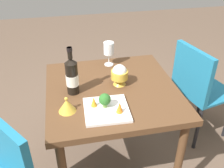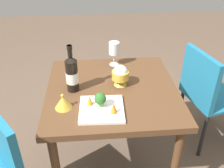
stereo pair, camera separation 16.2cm
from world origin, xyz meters
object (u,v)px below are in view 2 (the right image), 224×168
Objects in this scene: wine_bottle at (72,73)px; carrot_garnish_right at (114,108)px; chair_near_window at (205,90)px; carrot_garnish_left at (90,100)px; rice_bowl_lid at (63,102)px; broccoli_floret at (100,99)px; rice_bowl at (120,75)px; wine_glass at (114,49)px; serving_plate at (102,109)px.

wine_bottle reaches higher than carrot_garnish_right.
chair_near_window is 1.01m from carrot_garnish_left.
rice_bowl_lid is 1.17× the size of broccoli_floret.
broccoli_floret is (0.16, -0.21, -0.05)m from wine_bottle.
wine_bottle reaches higher than rice_bowl.
carrot_garnish_right is at bearing -95.47° from wine_glass.
wine_bottle is 3.06× the size of rice_bowl_lid.
carrot_garnish_left is at bearing -78.87° from chair_near_window.
broccoli_floret is at bearing 137.77° from carrot_garnish_right.
rice_bowl_lid is 1.54× the size of carrot_garnish_right.
serving_plate is 0.06m from broccoli_floret.
wine_glass is 3.02× the size of carrot_garnish_left.
rice_bowl_lid is (-1.04, -0.40, 0.24)m from chair_near_window.
wine_bottle is at bearing 130.40° from carrot_garnish_right.
carrot_garnish_left is at bearing -132.22° from rice_bowl.
rice_bowl is 0.54× the size of serving_plate.
wine_glass is 0.61m from rice_bowl_lid.
rice_bowl is at bearing 47.78° from carrot_garnish_left.
chair_near_window is 0.77m from rice_bowl.
wine_bottle is at bearing -91.03° from chair_near_window.
rice_bowl is at bearing 62.54° from serving_plate.
chair_near_window is 4.75× the size of wine_glass.
serving_plate is at bearing -11.93° from rice_bowl_lid.
chair_near_window is 1.14m from rice_bowl_lid.
rice_bowl is 1.65× the size of broccoli_floret.
chair_near_window is at bearing 12.26° from wine_bottle.
wine_glass is 0.69× the size of serving_plate.
broccoli_floret is (-0.01, 0.02, 0.06)m from serving_plate.
carrot_garnish_right is (0.13, -0.09, 0.00)m from carrot_garnish_left.
wine_glass is (-0.71, 0.10, 0.33)m from chair_near_window.
wine_glass is at bearing 47.57° from wine_bottle.
rice_bowl is (0.01, -0.28, -0.05)m from wine_glass.
wine_bottle is (-1.00, -0.22, 0.32)m from chair_near_window.
broccoli_floret is at bearing -76.18° from chair_near_window.
wine_bottle reaches higher than broccoli_floret.
serving_plate is (0.22, -0.05, -0.03)m from rice_bowl_lid.
serving_plate is 0.09m from carrot_garnish_left.
rice_bowl_lid is at bearing -82.34° from chair_near_window.
wine_bottle is at bearing -132.43° from wine_glass.
chair_near_window is at bearing 14.89° from rice_bowl.
carrot_garnish_left is (0.10, -0.19, -0.07)m from wine_bottle.
wine_bottle is at bearing 118.63° from carrot_garnish_left.
wine_glass is 0.57m from serving_plate.
carrot_garnish_left is at bearing 146.82° from carrot_garnish_right.
carrot_garnish_right is (0.07, -0.06, -0.02)m from broccoli_floret.
rice_bowl reaches higher than broccoli_floret.
rice_bowl_lid is 0.22m from serving_plate.
rice_bowl is 0.30m from carrot_garnish_left.
rice_bowl is 0.30m from serving_plate.
wine_bottle reaches higher than carrot_garnish_left.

